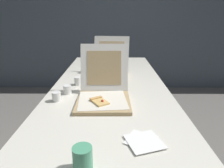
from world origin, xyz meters
TOP-DOWN VIEW (x-y plane):
  - wall_back at (0.00, 2.62)m, footprint 10.00×0.10m
  - table at (0.00, 0.59)m, footprint 0.89×2.14m
  - pizza_box_front at (-0.04, 0.27)m, footprint 0.34×0.45m
  - pizza_box_middle at (-0.01, 0.79)m, footprint 0.39×0.48m
  - cup_white_near_left at (-0.34, 0.26)m, footprint 0.06×0.06m
  - cup_white_far at (-0.24, 0.93)m, footprint 0.06×0.06m
  - cup_white_mid at (-0.25, 0.58)m, footprint 0.06×0.06m
  - cup_white_near_center at (-0.30, 0.39)m, footprint 0.06×0.06m
  - cup_printed_front at (-0.08, -0.35)m, footprint 0.07×0.07m
  - napkin_pile at (0.16, -0.18)m, footprint 0.19×0.19m

SIDE VIEW (x-z plane):
  - table at x=0.00m, z-range 0.33..1.07m
  - napkin_pile at x=0.16m, z-range 0.75..0.76m
  - cup_white_near_left at x=-0.34m, z-range 0.75..0.81m
  - cup_white_far at x=-0.24m, z-range 0.75..0.81m
  - cup_white_mid at x=-0.25m, z-range 0.75..0.81m
  - cup_white_near_center at x=-0.30m, z-range 0.75..0.81m
  - cup_printed_front at x=-0.08m, z-range 0.75..0.84m
  - pizza_box_front at x=-0.04m, z-range 0.63..0.97m
  - pizza_box_middle at x=-0.01m, z-range 0.63..0.97m
  - wall_back at x=0.00m, z-range 0.00..2.60m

